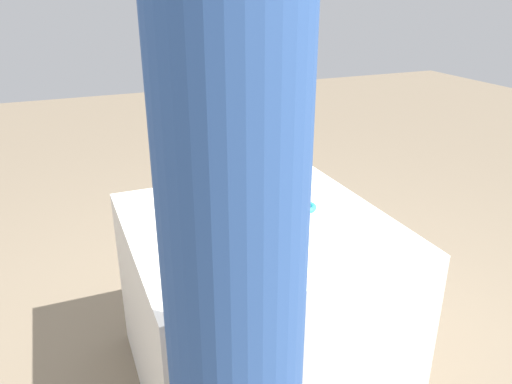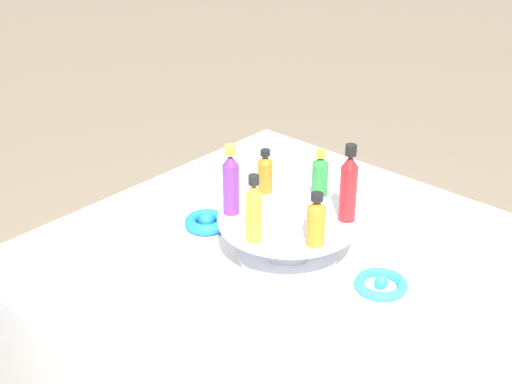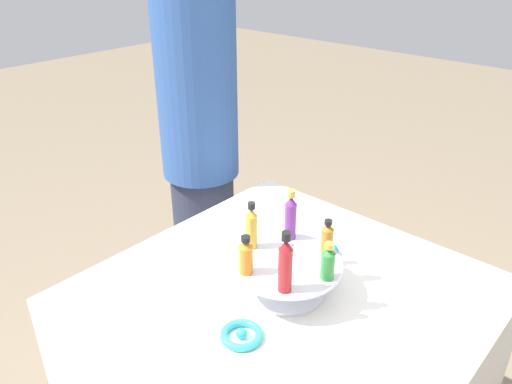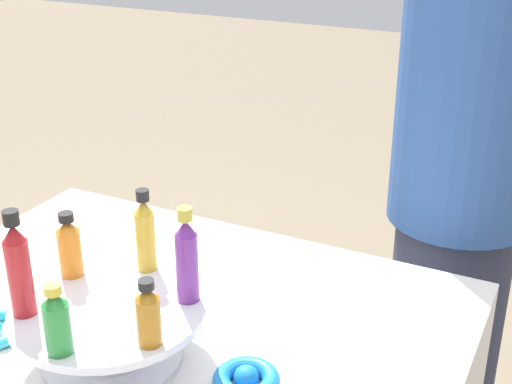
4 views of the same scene
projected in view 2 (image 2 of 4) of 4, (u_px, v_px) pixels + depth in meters
display_stand at (288, 232)px, 1.38m from camera, size 0.27×0.27×0.09m
bottle_red at (349, 186)px, 1.32m from camera, size 0.03×0.03×0.15m
bottle_green at (320, 175)px, 1.42m from camera, size 0.03×0.03×0.10m
bottle_amber at (265, 173)px, 1.43m from camera, size 0.03×0.03×0.09m
bottle_purple at (231, 182)px, 1.34m from camera, size 0.03×0.03×0.14m
bottle_gold at (254, 211)px, 1.25m from camera, size 0.03×0.03×0.13m
bottle_orange at (316, 221)px, 1.25m from camera, size 0.03×0.03×0.10m
ribbon_bow_teal at (381, 284)px, 1.30m from camera, size 0.10×0.10×0.03m
ribbon_bow_blue at (206, 222)px, 1.49m from camera, size 0.09×0.09×0.03m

